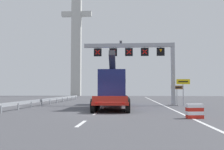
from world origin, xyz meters
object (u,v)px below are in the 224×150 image
tourist_info_sign_brown (177,90)px  overhead_lane_gantry (141,55)px  heavy_haul_truck_red (114,88)px  bridge_pylon_distant (77,28)px  exit_sign_yellow (183,86)px  crash_barrier_striped (195,111)px

tourist_info_sign_brown → overhead_lane_gantry: bearing=-171.5°
heavy_haul_truck_red → bridge_pylon_distant: 53.58m
heavy_haul_truck_red → bridge_pylon_distant: (-14.00, 48.43, 18.17)m
exit_sign_yellow → tourist_info_sign_brown: exit_sign_yellow is taller
heavy_haul_truck_red → bridge_pylon_distant: bearing=106.1°
heavy_haul_truck_red → exit_sign_yellow: heavy_haul_truck_red is taller
tourist_info_sign_brown → crash_barrier_striped: (-1.51, -14.05, -1.25)m
tourist_info_sign_brown → bridge_pylon_distant: 53.18m
exit_sign_yellow → bridge_pylon_distant: size_ratio=0.07×
exit_sign_yellow → bridge_pylon_distant: (-21.46, 47.34, 17.96)m
exit_sign_yellow → crash_barrier_striped: exit_sign_yellow is taller
overhead_lane_gantry → bridge_pylon_distant: bearing=110.4°
heavy_haul_truck_red → exit_sign_yellow: 7.54m
overhead_lane_gantry → bridge_pylon_distant: (-17.06, 45.76, 14.40)m
overhead_lane_gantry → crash_barrier_striped: size_ratio=10.15×
tourist_info_sign_brown → exit_sign_yellow: bearing=-83.1°
heavy_haul_truck_red → crash_barrier_striped: bearing=-62.2°
bridge_pylon_distant → heavy_haul_truck_red: bearing=-73.9°
heavy_haul_truck_red → tourist_info_sign_brown: 7.91m
overhead_lane_gantry → heavy_haul_truck_red: bearing=-139.0°
crash_barrier_striped → bridge_pylon_distant: size_ratio=0.03×
tourist_info_sign_brown → heavy_haul_truck_red: bearing=-155.5°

